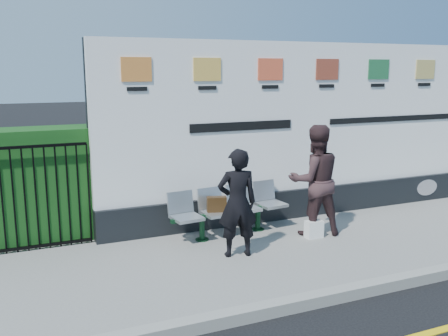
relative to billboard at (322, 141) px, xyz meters
name	(u,v)px	position (x,y,z in m)	size (l,w,h in m)	color
pavement	(341,242)	(-0.50, -1.35, -1.36)	(14.00, 3.00, 0.12)	gray
kerb	(414,279)	(-0.50, -2.85, -1.35)	(14.00, 0.18, 0.14)	gray
billboard	(322,141)	(0.00, 0.00, 0.00)	(8.00, 0.30, 3.00)	black
hedge	(13,187)	(-5.08, 0.45, -0.45)	(2.35, 0.70, 1.70)	#174917
railing	(14,200)	(-5.08, 0.00, -0.53)	(2.05, 0.06, 1.54)	black
bench	(231,222)	(-1.99, -0.51, -1.09)	(1.93, 0.51, 0.41)	#B3B9BD
woman_left	(237,203)	(-2.27, -1.34, -0.55)	(0.55, 0.36, 1.51)	black
woman_right	(315,180)	(-0.78, -0.98, -0.44)	(0.84, 0.65, 1.73)	#3A2527
handbag_brown	(217,204)	(-2.24, -0.53, -0.77)	(0.29, 0.13, 0.23)	#32200E
carrier_bag_white	(314,229)	(-0.87, -1.13, -1.17)	(0.27, 0.16, 0.27)	white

